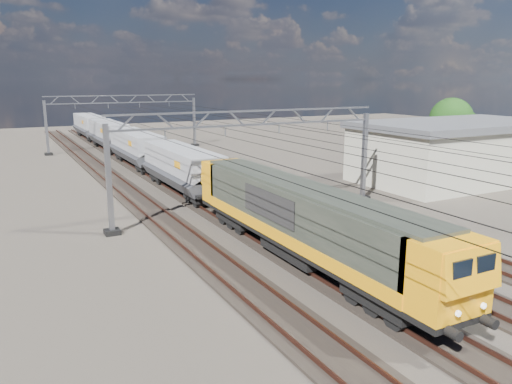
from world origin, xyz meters
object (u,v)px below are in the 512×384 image
hopper_wagon_mid (137,146)px  catenary_gantry_far (125,120)px  locomotive (301,217)px  catenary_gantry_mid (253,158)px  hopper_wagon_lead (182,166)px  hopper_wagon_third (108,133)px  hopper_wagon_fourth (89,125)px  industrial_shed (458,151)px  tree_far (454,121)px

hopper_wagon_mid → catenary_gantry_far: bearing=81.4°
catenary_gantry_far → locomotive: (-2.00, -45.09, -1.58)m
catenary_gantry_mid → hopper_wagon_lead: size_ratio=1.53×
locomotive → hopper_wagon_third: (-0.00, 46.10, -0.09)m
catenary_gantry_far → hopper_wagon_fourth: catenary_gantry_far is taller
hopper_wagon_lead → hopper_wagon_mid: 14.20m
hopper_wagon_mid → hopper_wagon_lead: bearing=-90.0°
catenary_gantry_far → industrial_shed: 40.51m
catenary_gantry_mid → hopper_wagon_fourth: bearing=92.2°
catenary_gantry_mid → hopper_wagon_fourth: (-2.00, 51.20, -1.67)m
hopper_wagon_mid → industrial_shed: (24.00, -20.80, 0.49)m
hopper_wagon_fourth → tree_far: 52.58m
hopper_wagon_third → tree_far: size_ratio=1.83×
hopper_wagon_third → industrial_shed: size_ratio=0.70×
hopper_wagon_third → locomotive: bearing=-90.0°
hopper_wagon_fourth → hopper_wagon_third: bearing=-90.0°
catenary_gantry_mid → locomotive: 9.44m
catenary_gantry_far → tree_far: size_ratio=2.80×
catenary_gantry_far → industrial_shed: catenary_gantry_far is taller
catenary_gantry_far → tree_far: 40.08m
hopper_wagon_mid → hopper_wagon_fourth: same height
locomotive → industrial_shed: (24.00, 11.09, 0.40)m
tree_far → catenary_gantry_far: bearing=139.2°
hopper_wagon_fourth → tree_far: size_ratio=1.83×
hopper_wagon_lead → industrial_shed: size_ratio=0.70×
tree_far → hopper_wagon_lead: bearing=-177.9°
tree_far → hopper_wagon_third: bearing=139.9°
catenary_gantry_far → hopper_wagon_third: catenary_gantry_far is taller
industrial_shed → locomotive: bearing=-155.2°
hopper_wagon_third → industrial_shed: industrial_shed is taller
catenary_gantry_far → hopper_wagon_lead: catenary_gantry_far is taller
catenary_gantry_mid → tree_far: catenary_gantry_mid is taller
industrial_shed → tree_far: (8.32, 7.79, 1.80)m
hopper_wagon_lead → hopper_wagon_fourth: 42.60m
catenary_gantry_mid → tree_far: (30.32, 9.79, 0.62)m
catenary_gantry_mid → catenary_gantry_far: 36.00m
hopper_wagon_mid → hopper_wagon_fourth: bearing=90.0°
catenary_gantry_far → hopper_wagon_lead: 27.52m
hopper_wagon_lead → tree_far: size_ratio=1.83×
locomotive → tree_far: bearing=30.3°
industrial_shed → tree_far: tree_far is taller
catenary_gantry_mid → tree_far: size_ratio=2.80×
hopper_wagon_fourth → industrial_shed: industrial_shed is taller
catenary_gantry_far → industrial_shed: bearing=-57.1°
hopper_wagon_mid → hopper_wagon_third: 14.20m
hopper_wagon_fourth → industrial_shed: (24.00, -49.20, 0.49)m
locomotive → industrial_shed: bearing=24.8°
catenary_gantry_far → hopper_wagon_third: (-2.00, 1.00, -1.67)m
locomotive → tree_far: tree_far is taller
hopper_wagon_fourth → tree_far: bearing=-52.0°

